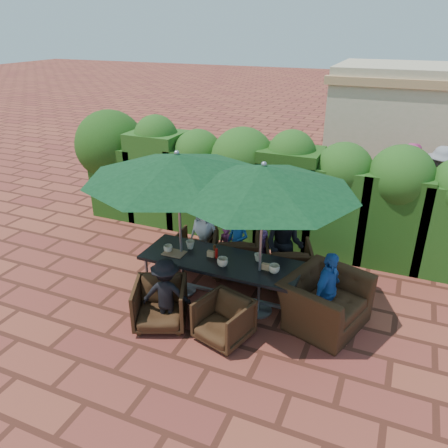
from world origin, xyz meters
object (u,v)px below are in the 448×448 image
at_px(dining_table, 221,263).
at_px(chair_far_mid, 236,252).
at_px(chair_near_right, 224,318).
at_px(umbrella_right, 263,179).
at_px(chair_near_left, 160,302).
at_px(chair_far_left, 196,247).
at_px(chair_end_right, 326,294).
at_px(umbrella_left, 177,166).
at_px(chair_far_right, 288,261).

xyz_separation_m(dining_table, chair_far_mid, (-0.09, 0.90, -0.25)).
bearing_deg(chair_near_right, chair_far_mid, 122.34).
distance_m(umbrella_right, chair_near_left, 2.38).
bearing_deg(chair_far_left, chair_end_right, 155.38).
bearing_deg(chair_end_right, umbrella_left, 109.75).
distance_m(chair_far_left, chair_near_left, 1.87).
bearing_deg(chair_far_mid, dining_table, 75.13).
bearing_deg(chair_far_left, chair_far_right, 176.28).
distance_m(chair_far_right, chair_near_left, 2.39).
bearing_deg(dining_table, umbrella_right, -6.21).
height_order(umbrella_left, chair_end_right, umbrella_left).
xyz_separation_m(chair_far_right, chair_near_right, (-0.42, -1.86, -0.05)).
height_order(umbrella_right, chair_near_left, umbrella_right).
relative_size(chair_far_mid, chair_near_left, 1.09).
distance_m(umbrella_right, chair_far_right, 2.09).
distance_m(chair_far_mid, chair_near_left, 1.91).
bearing_deg(umbrella_right, chair_end_right, 5.69).
xyz_separation_m(chair_near_left, chair_end_right, (2.25, 0.98, 0.14)).
relative_size(umbrella_right, chair_far_right, 3.37).
relative_size(umbrella_left, chair_near_right, 4.06).
xyz_separation_m(umbrella_left, chair_far_left, (-0.20, 0.93, -1.86)).
bearing_deg(chair_far_right, chair_near_right, 57.25).
relative_size(dining_table, chair_near_left, 3.32).
distance_m(chair_far_mid, chair_end_right, 1.97).
relative_size(umbrella_right, chair_far_left, 3.83).
distance_m(chair_far_mid, chair_near_right, 1.87).
height_order(umbrella_left, chair_near_right, umbrella_left).
xyz_separation_m(chair_near_right, chair_end_right, (1.25, 0.93, 0.17)).
xyz_separation_m(chair_far_left, chair_far_mid, (0.80, 0.01, 0.07)).
xyz_separation_m(chair_far_left, chair_end_right, (2.57, -0.86, 0.17)).
height_order(chair_far_left, chair_near_left, chair_near_left).
distance_m(umbrella_left, chair_far_mid, 2.11).
relative_size(umbrella_left, umbrella_right, 1.06).
distance_m(umbrella_left, umbrella_right, 1.37).
xyz_separation_m(chair_near_left, chair_near_right, (1.01, 0.05, -0.03)).
bearing_deg(chair_near_right, chair_end_right, 52.87).
height_order(chair_far_right, chair_near_left, chair_far_right).
relative_size(umbrella_left, chair_end_right, 2.40).
height_order(umbrella_left, chair_near_left, umbrella_left).
bearing_deg(chair_near_left, umbrella_right, 12.11).
distance_m(umbrella_right, chair_far_left, 2.62).
xyz_separation_m(chair_far_mid, chair_far_right, (0.94, 0.07, -0.02)).
distance_m(dining_table, chair_near_right, 1.05).
xyz_separation_m(dining_table, umbrella_right, (0.68, -0.07, 1.54)).
height_order(chair_near_left, chair_end_right, chair_end_right).
bearing_deg(chair_far_right, umbrella_left, 12.79).
height_order(umbrella_left, chair_far_left, umbrella_left).
bearing_deg(chair_near_left, chair_far_mid, 52.27).
height_order(chair_far_mid, chair_end_right, chair_end_right).
bearing_deg(chair_near_left, chair_near_right, -20.10).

